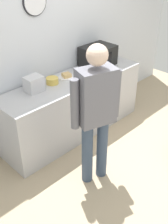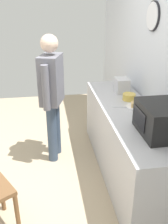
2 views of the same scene
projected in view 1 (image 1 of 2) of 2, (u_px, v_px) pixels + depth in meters
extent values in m
plane|color=tan|center=(138.00, 170.00, 3.59)|extent=(6.00, 6.00, 0.00)
cube|color=silver|center=(53.00, 44.00, 3.87)|extent=(5.40, 0.10, 2.60)
cylinder|color=white|center=(35.00, 2.00, 3.33)|extent=(0.31, 0.03, 0.31)
cylinder|color=black|center=(35.00, 2.00, 3.33)|extent=(0.34, 0.02, 0.34)
cube|color=#B7B7BC|center=(74.00, 107.00, 4.10)|extent=(2.28, 0.62, 0.89)
cube|color=black|center=(98.00, 56.00, 4.22)|extent=(0.50, 0.38, 0.30)
cube|color=black|center=(105.00, 60.00, 4.07)|extent=(0.30, 0.01, 0.18)
cylinder|color=white|center=(67.00, 77.00, 3.90)|extent=(0.23, 0.23, 0.01)
cube|color=tan|center=(67.00, 75.00, 3.88)|extent=(0.14, 0.14, 0.05)
cylinder|color=gold|center=(52.00, 81.00, 3.73)|extent=(0.17, 0.17, 0.08)
cube|color=silver|center=(34.00, 84.00, 3.51)|extent=(0.22, 0.18, 0.20)
cube|color=silver|center=(80.00, 72.00, 4.05)|extent=(0.17, 0.06, 0.01)
cube|color=silver|center=(74.00, 83.00, 3.76)|extent=(0.07, 0.17, 0.01)
cylinder|color=#384961|center=(102.00, 148.00, 3.33)|extent=(0.13, 0.13, 0.84)
cylinder|color=#384961|center=(87.00, 153.00, 3.25)|extent=(0.13, 0.13, 0.84)
cube|color=slate|center=(96.00, 96.00, 2.90)|extent=(0.45, 0.35, 0.63)
cylinder|color=slate|center=(116.00, 94.00, 3.02)|extent=(0.09, 0.09, 0.56)
cylinder|color=slate|center=(75.00, 105.00, 2.82)|extent=(0.09, 0.09, 0.56)
sphere|color=beige|center=(97.00, 55.00, 2.66)|extent=(0.22, 0.22, 0.22)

